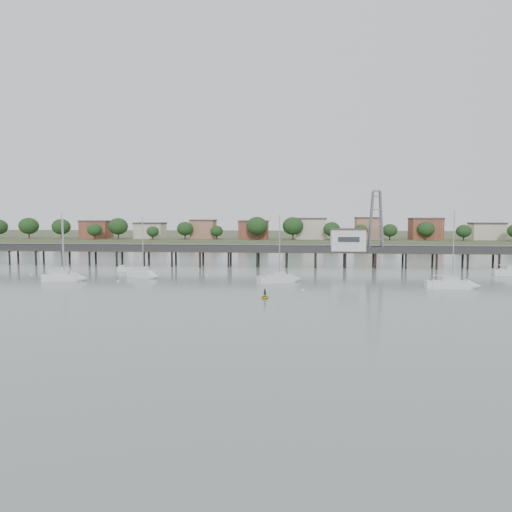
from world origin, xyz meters
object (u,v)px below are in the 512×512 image
(pier, at_px, (244,251))
(sailboat_c, at_px, (283,279))
(sailboat_b, at_px, (146,274))
(white_tender, at_px, (125,269))
(yellow_dinghy, at_px, (265,298))
(lattice_tower, at_px, (376,221))
(sailboat_a, at_px, (68,278))
(sailboat_f, at_px, (66,275))
(sailboat_d, at_px, (458,285))

(pier, distance_m, sailboat_c, 30.53)
(sailboat_b, relative_size, sailboat_c, 0.96)
(white_tender, relative_size, yellow_dinghy, 1.79)
(lattice_tower, bearing_deg, sailboat_b, -153.55)
(pier, height_order, sailboat_a, sailboat_a)
(sailboat_a, distance_m, white_tender, 17.90)
(sailboat_c, bearing_deg, pier, 82.34)
(sailboat_f, bearing_deg, sailboat_a, -21.94)
(sailboat_a, xyz_separation_m, sailboat_d, (70.20, -3.22, -0.01))
(lattice_tower, bearing_deg, sailboat_a, -153.46)
(sailboat_b, height_order, yellow_dinghy, sailboat_b)
(lattice_tower, relative_size, sailboat_f, 1.13)
(pier, relative_size, sailboat_f, 10.98)
(sailboat_a, bearing_deg, lattice_tower, 14.68)
(sailboat_f, relative_size, white_tender, 3.27)
(lattice_tower, xyz_separation_m, sailboat_f, (-63.60, -26.73, -10.46))
(sailboat_d, bearing_deg, sailboat_a, 176.08)
(pier, xyz_separation_m, sailboat_f, (-32.10, -26.73, -3.15))
(sailboat_b, height_order, white_tender, sailboat_b)
(sailboat_d, distance_m, white_tender, 68.63)
(lattice_tower, xyz_separation_m, sailboat_a, (-61.16, -30.54, -10.45))
(sailboat_c, xyz_separation_m, sailboat_d, (29.69, -5.39, -0.00))
(white_tender, bearing_deg, pier, 10.70)
(white_tender, bearing_deg, lattice_tower, -4.07)
(pier, height_order, yellow_dinghy, pier)
(white_tender, bearing_deg, sailboat_c, -40.16)
(sailboat_b, bearing_deg, sailboat_a, -122.08)
(sailboat_c, bearing_deg, sailboat_b, 142.44)
(sailboat_f, bearing_deg, white_tender, 97.45)
(sailboat_d, distance_m, sailboat_f, 72.98)
(pier, distance_m, sailboat_b, 29.45)
(sailboat_d, relative_size, sailboat_f, 1.01)
(lattice_tower, distance_m, sailboat_b, 54.91)
(yellow_dinghy, bearing_deg, white_tender, 131.65)
(sailboat_a, relative_size, white_tender, 2.97)
(sailboat_a, bearing_deg, yellow_dinghy, -34.94)
(pier, bearing_deg, yellow_dinghy, -79.33)
(sailboat_c, xyz_separation_m, yellow_dinghy, (-2.01, -18.59, -0.64))
(pier, xyz_separation_m, lattice_tower, (31.50, 0.00, 7.31))
(sailboat_a, relative_size, yellow_dinghy, 5.31)
(pier, bearing_deg, sailboat_d, -39.78)
(sailboat_b, xyz_separation_m, yellow_dinghy, (25.61, -22.94, -0.65))
(sailboat_d, xyz_separation_m, white_tender, (-65.50, 20.49, -0.17))
(sailboat_d, bearing_deg, pier, 138.93)
(sailboat_a, height_order, white_tender, sailboat_a)
(sailboat_b, distance_m, sailboat_d, 58.13)
(pier, height_order, sailboat_b, sailboat_b)
(pier, bearing_deg, sailboat_f, -140.21)
(pier, bearing_deg, sailboat_b, -124.93)
(sailboat_b, xyz_separation_m, white_tender, (-8.19, 10.74, -0.18))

